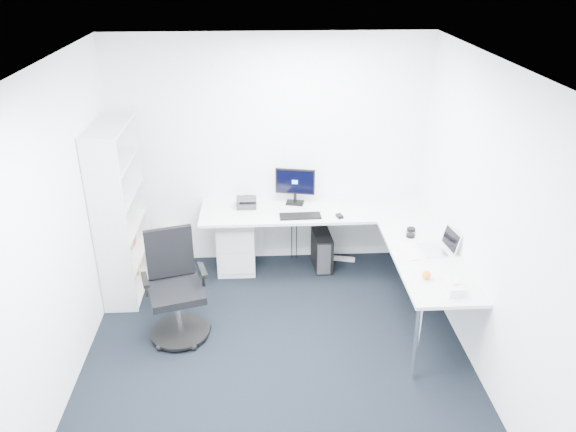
{
  "coord_description": "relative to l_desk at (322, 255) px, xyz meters",
  "views": [
    {
      "loc": [
        -0.12,
        -4.02,
        3.48
      ],
      "look_at": [
        0.15,
        1.05,
        1.05
      ],
      "focal_mm": 35.0,
      "sensor_mm": 36.0,
      "label": 1
    }
  ],
  "objects": [
    {
      "name": "tissue_box",
      "position": [
        0.97,
        -1.39,
        0.44
      ],
      "size": [
        0.14,
        0.25,
        0.08
      ],
      "primitive_type": "cube",
      "rotation": [
        0.0,
        0.0,
        0.04
      ],
      "color": "silver",
      "rests_on": "l_desk"
    },
    {
      "name": "wall_left",
      "position": [
        -2.35,
        -1.4,
        0.95
      ],
      "size": [
        0.02,
        4.2,
        2.7
      ],
      "primitive_type": "cube",
      "color": "white",
      "rests_on": "ground"
    },
    {
      "name": "wall_right",
      "position": [
        1.25,
        -1.4,
        0.95
      ],
      "size": [
        0.02,
        4.2,
        2.7
      ],
      "primitive_type": "cube",
      "color": "white",
      "rests_on": "ground"
    },
    {
      "name": "desk_phone",
      "position": [
        -0.83,
        0.47,
        0.47
      ],
      "size": [
        0.23,
        0.23,
        0.16
      ],
      "primitive_type": null,
      "rotation": [
        0.0,
        0.0,
        -0.02
      ],
      "color": "#2A2A2C",
      "rests_on": "l_desk"
    },
    {
      "name": "l_desk",
      "position": [
        0.0,
        0.0,
        0.0
      ],
      "size": [
        2.71,
        1.52,
        0.79
      ],
      "primitive_type": null,
      "color": "silver",
      "rests_on": "ground"
    },
    {
      "name": "laptop",
      "position": [
        1.0,
        -0.68,
        0.51
      ],
      "size": [
        0.35,
        0.34,
        0.22
      ],
      "primitive_type": null,
      "rotation": [
        0.0,
        0.0,
        0.13
      ],
      "color": "silver",
      "rests_on": "l_desk"
    },
    {
      "name": "task_chair",
      "position": [
        -1.5,
        -0.85,
        0.15
      ],
      "size": [
        0.75,
        0.75,
        1.08
      ],
      "primitive_type": null,
      "rotation": [
        0.0,
        0.0,
        0.28
      ],
      "color": "black",
      "rests_on": "ground"
    },
    {
      "name": "black_pc_tower",
      "position": [
        0.05,
        0.41,
        -0.18
      ],
      "size": [
        0.23,
        0.46,
        0.43
      ],
      "primitive_type": "cube",
      "rotation": [
        0.0,
        0.0,
        0.07
      ],
      "color": "black",
      "rests_on": "ground"
    },
    {
      "name": "wall_back",
      "position": [
        -0.55,
        0.7,
        0.95
      ],
      "size": [
        3.6,
        0.02,
        2.7
      ],
      "primitive_type": "cube",
      "color": "white",
      "rests_on": "ground"
    },
    {
      "name": "beige_pc_tower",
      "position": [
        -1.75,
        0.55,
        -0.19
      ],
      "size": [
        0.22,
        0.45,
        0.42
      ],
      "primitive_type": "cube",
      "rotation": [
        0.0,
        0.0,
        -0.05
      ],
      "color": "beige",
      "rests_on": "ground"
    },
    {
      "name": "mouse",
      "position": [
        0.2,
        0.13,
        0.41
      ],
      "size": [
        0.08,
        0.11,
        0.03
      ],
      "primitive_type": "cube",
      "rotation": [
        0.0,
        0.0,
        0.26
      ],
      "color": "black",
      "rests_on": "l_desk"
    },
    {
      "name": "headphones",
      "position": [
        0.88,
        -0.31,
        0.42
      ],
      "size": [
        0.19,
        0.24,
        0.05
      ],
      "primitive_type": null,
      "rotation": [
        0.0,
        0.0,
        -0.29
      ],
      "color": "black",
      "rests_on": "l_desk"
    },
    {
      "name": "bookshelf",
      "position": [
        -2.17,
        0.05,
        0.56
      ],
      "size": [
        0.37,
        0.95,
        1.91
      ],
      "primitive_type": null,
      "color": "silver",
      "rests_on": "ground"
    },
    {
      "name": "drawer_pedestal",
      "position": [
        -0.97,
        0.46,
        -0.06
      ],
      "size": [
        0.44,
        0.54,
        0.67
      ],
      "primitive_type": "cube",
      "color": "silver",
      "rests_on": "ground"
    },
    {
      "name": "power_strip",
      "position": [
        0.3,
        0.55,
        -0.38
      ],
      "size": [
        0.35,
        0.14,
        0.04
      ],
      "primitive_type": "cube",
      "rotation": [
        0.0,
        0.0,
        -0.24
      ],
      "color": "silver",
      "rests_on": "ground"
    },
    {
      "name": "orange_fruit",
      "position": [
        0.8,
        -1.19,
        0.44
      ],
      "size": [
        0.08,
        0.08,
        0.08
      ],
      "primitive_type": "sphere",
      "color": "orange",
      "rests_on": "l_desk"
    },
    {
      "name": "ceiling",
      "position": [
        -0.55,
        -1.4,
        2.3
      ],
      "size": [
        4.2,
        4.2,
        0.0
      ],
      "primitive_type": "plane",
      "color": "white"
    },
    {
      "name": "monitor",
      "position": [
        -0.27,
        0.52,
        0.61
      ],
      "size": [
        0.48,
        0.24,
        0.44
      ],
      "primitive_type": null,
      "rotation": [
        0.0,
        0.0,
        -0.21
      ],
      "color": "black",
      "rests_on": "l_desk"
    },
    {
      "name": "white_keyboard",
      "position": [
        0.77,
        -0.67,
        0.4
      ],
      "size": [
        0.16,
        0.39,
        0.01
      ],
      "primitive_type": "cube",
      "rotation": [
        0.0,
        0.0,
        0.13
      ],
      "color": "silver",
      "rests_on": "l_desk"
    },
    {
      "name": "ground",
      "position": [
        -0.55,
        -1.4,
        -0.4
      ],
      "size": [
        4.2,
        4.2,
        0.0
      ],
      "primitive_type": "plane",
      "color": "black"
    },
    {
      "name": "black_keyboard",
      "position": [
        -0.24,
        0.16,
        0.41
      ],
      "size": [
        0.46,
        0.18,
        0.02
      ],
      "primitive_type": "cube",
      "rotation": [
        0.0,
        0.0,
        0.03
      ],
      "color": "black",
      "rests_on": "l_desk"
    }
  ]
}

